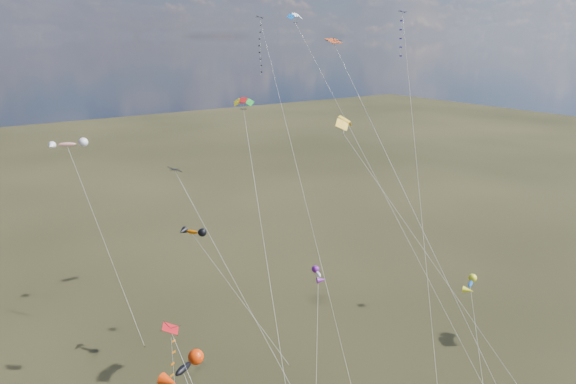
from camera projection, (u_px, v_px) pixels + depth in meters
diamond_black_high at (265, 63)px, 57.92m from camera, size 4.28×22.55×34.89m
diamond_navy_tall at (404, 64)px, 49.46m from camera, size 11.99×18.86×35.09m
diamond_black_mid at (207, 229)px, 45.12m from camera, size 7.61×9.79×21.80m
diamond_red_low at (178, 369)px, 31.16m from camera, size 3.32×9.54×16.17m
diamond_orange_center at (408, 198)px, 34.11m from camera, size 8.10×17.76×32.55m
parafoil_yellow at (345, 120)px, 44.63m from camera, size 12.53×16.86×26.49m
parafoil_blue_white at (297, 18)px, 61.76m from camera, size 2.07×31.83×35.72m
parafoil_tricolor at (244, 104)px, 44.97m from camera, size 7.23×19.31×27.76m
novelty_black_orange at (183, 369)px, 34.73m from camera, size 3.32×9.56×11.67m
novelty_orange_black at (193, 232)px, 52.01m from camera, size 7.60×9.57×14.17m
novelty_white_purple at (318, 276)px, 43.69m from camera, size 6.81×8.73×13.58m
novelty_redwhite_stripe at (67, 145)px, 57.06m from camera, size 5.22×12.27×21.76m
novelty_blue_yellow at (471, 285)px, 41.20m from camera, size 6.04×8.61×13.99m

